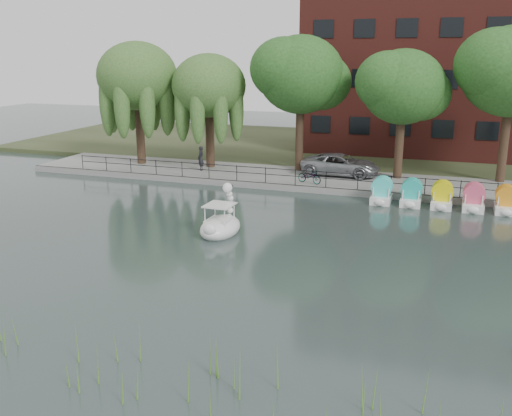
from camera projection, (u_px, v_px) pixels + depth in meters
The scene contains 17 objects.
ground_plane at pixel (215, 259), 24.58m from camera, with size 120.00×120.00×0.00m, color #41504E.
promenade at pixel (305, 179), 39.13m from camera, with size 40.00×6.00×0.40m, color gray.
kerb at pixel (294, 188), 36.43m from camera, with size 40.00×0.25×0.40m, color gray.
land_strip at pixel (343, 148), 51.90m from camera, with size 60.00×22.00×0.36m, color #47512D.
railing at pixel (295, 173), 36.37m from camera, with size 32.00×0.05×1.00m.
apartment_building at pixel (431, 42), 47.25m from camera, with size 20.00×10.07×18.00m.
willow_left at pixel (137, 76), 41.85m from camera, with size 5.88×5.88×9.01m.
willow_mid at pixel (209, 86), 40.76m from camera, with size 5.32×5.32×8.15m.
broadleaf_center at pixel (301, 75), 39.44m from camera, with size 6.00×6.00×9.25m.
broadleaf_right at pixel (403, 88), 36.98m from camera, with size 5.40×5.40×8.32m.
broadleaf_far at pixel (512, 72), 35.60m from camera, with size 6.30×6.30×9.71m.
minivan at pixel (340, 163), 39.09m from camera, with size 6.10×2.80×1.70m, color gray.
bicycle at pixel (310, 176), 36.83m from camera, with size 1.72×0.60×1.00m, color gray.
pedestrian at pixel (201, 157), 40.71m from camera, with size 0.71×0.48×1.98m, color black.
swan_boat at pixel (221, 223), 27.91m from camera, with size 1.87×2.95×2.38m.
pedal_boat_row at pixel (458, 198), 32.34m from camera, with size 9.65×1.70×1.40m.
reed_bank at pixel (146, 366), 15.13m from camera, with size 24.00×2.40×1.20m.
Camera 1 is at (9.13, -21.30, 8.68)m, focal length 40.00 mm.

